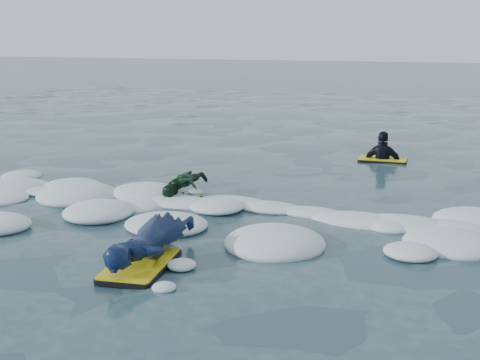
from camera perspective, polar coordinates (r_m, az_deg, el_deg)
name	(u,v)px	position (r m, az deg, el deg)	size (l,w,h in m)	color
ground	(147,234)	(8.21, -8.81, -5.08)	(120.00, 120.00, 0.00)	#1C3343
foam_band	(180,213)	(9.09, -5.74, -3.16)	(12.00, 3.10, 0.30)	white
prone_woman_unit	(149,243)	(7.13, -8.63, -5.96)	(0.77, 1.75, 0.46)	black
prone_child_unit	(184,186)	(9.83, -5.31, -0.61)	(0.62, 1.14, 0.41)	black
waiting_rider_unit	(382,166)	(13.13, 13.35, 1.32)	(1.01, 0.58, 1.50)	black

